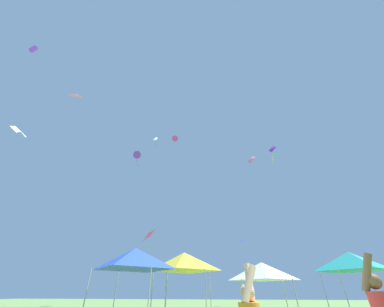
{
  "coord_description": "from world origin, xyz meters",
  "views": [
    {
      "loc": [
        -0.64,
        -5.08,
        1.46
      ],
      "look_at": [
        -3.75,
        14.88,
        14.28
      ],
      "focal_mm": 20.53,
      "sensor_mm": 36.0,
      "label": 1
    }
  ],
  "objects_px": {
    "canopy_tent_white": "(262,271)",
    "kite_white_diamond": "(20,131)",
    "kite_pink_diamond": "(251,160)",
    "kite_pink_delta": "(76,95)",
    "kite_purple_delta": "(137,155)",
    "kite_magenta_diamond": "(149,235)",
    "kite_purple_diamond": "(272,149)",
    "kite_blue_diamond": "(242,240)",
    "canopy_tent_yellow": "(184,262)",
    "canopy_tent_blue": "(134,258)",
    "canopy_tent_teal": "(351,261)",
    "kite_white_box": "(155,139)",
    "kite_purple_box": "(33,49)",
    "kite_magenta_delta": "(175,138)"
  },
  "relations": [
    {
      "from": "canopy_tent_yellow",
      "to": "kite_magenta_diamond",
      "type": "distance_m",
      "value": 13.47
    },
    {
      "from": "kite_white_box",
      "to": "kite_pink_delta",
      "type": "bearing_deg",
      "value": -91.35
    },
    {
      "from": "kite_purple_delta",
      "to": "kite_magenta_diamond",
      "type": "distance_m",
      "value": 14.14
    },
    {
      "from": "canopy_tent_blue",
      "to": "kite_pink_diamond",
      "type": "relative_size",
      "value": 1.48
    },
    {
      "from": "canopy_tent_blue",
      "to": "kite_white_box",
      "type": "xyz_separation_m",
      "value": [
        -5.18,
        15.0,
        19.44
      ]
    },
    {
      "from": "kite_magenta_delta",
      "to": "kite_white_diamond",
      "type": "height_order",
      "value": "kite_magenta_delta"
    },
    {
      "from": "canopy_tent_yellow",
      "to": "kite_blue_diamond",
      "type": "height_order",
      "value": "kite_blue_diamond"
    },
    {
      "from": "canopy_tent_teal",
      "to": "kite_pink_delta",
      "type": "height_order",
      "value": "kite_pink_delta"
    },
    {
      "from": "kite_purple_box",
      "to": "kite_magenta_diamond",
      "type": "xyz_separation_m",
      "value": [
        6.65,
        17.82,
        -13.07
      ]
    },
    {
      "from": "kite_white_box",
      "to": "kite_magenta_diamond",
      "type": "distance_m",
      "value": 15.0
    },
    {
      "from": "canopy_tent_blue",
      "to": "kite_pink_diamond",
      "type": "distance_m",
      "value": 16.97
    },
    {
      "from": "canopy_tent_white",
      "to": "canopy_tent_yellow",
      "type": "xyz_separation_m",
      "value": [
        -4.83,
        2.42,
        0.81
      ]
    },
    {
      "from": "kite_white_box",
      "to": "kite_purple_box",
      "type": "bearing_deg",
      "value": -108.82
    },
    {
      "from": "kite_pink_diamond",
      "to": "kite_purple_box",
      "type": "xyz_separation_m",
      "value": [
        -19.75,
        -12.58,
        6.44
      ]
    },
    {
      "from": "kite_pink_diamond",
      "to": "kite_white_diamond",
      "type": "xyz_separation_m",
      "value": [
        -16.62,
        -12.42,
        -3.46
      ]
    },
    {
      "from": "canopy_tent_yellow",
      "to": "kite_blue_diamond",
      "type": "xyz_separation_m",
      "value": [
        5.07,
        16.88,
        4.42
      ]
    },
    {
      "from": "kite_purple_diamond",
      "to": "kite_white_diamond",
      "type": "distance_m",
      "value": 34.69
    },
    {
      "from": "canopy_tent_white",
      "to": "kite_white_diamond",
      "type": "height_order",
      "value": "kite_white_diamond"
    },
    {
      "from": "canopy_tent_white",
      "to": "kite_pink_delta",
      "type": "relative_size",
      "value": 2.4
    },
    {
      "from": "kite_purple_diamond",
      "to": "canopy_tent_teal",
      "type": "bearing_deg",
      "value": -94.0
    },
    {
      "from": "kite_white_diamond",
      "to": "kite_blue_diamond",
      "type": "xyz_separation_m",
      "value": [
        15.23,
        23.6,
        -2.97
      ]
    },
    {
      "from": "kite_white_diamond",
      "to": "kite_purple_box",
      "type": "bearing_deg",
      "value": -177.08
    },
    {
      "from": "canopy_tent_blue",
      "to": "kite_purple_diamond",
      "type": "height_order",
      "value": "kite_purple_diamond"
    },
    {
      "from": "kite_white_box",
      "to": "kite_magenta_diamond",
      "type": "relative_size",
      "value": 0.59
    },
    {
      "from": "kite_pink_diamond",
      "to": "kite_purple_diamond",
      "type": "distance_m",
      "value": 15.27
    },
    {
      "from": "kite_pink_diamond",
      "to": "kite_purple_diamond",
      "type": "height_order",
      "value": "kite_purple_diamond"
    },
    {
      "from": "canopy_tent_white",
      "to": "canopy_tent_yellow",
      "type": "relative_size",
      "value": 0.75
    },
    {
      "from": "kite_pink_diamond",
      "to": "kite_pink_delta",
      "type": "distance_m",
      "value": 18.34
    },
    {
      "from": "canopy_tent_teal",
      "to": "canopy_tent_yellow",
      "type": "height_order",
      "value": "canopy_tent_yellow"
    },
    {
      "from": "canopy_tent_teal",
      "to": "kite_pink_diamond",
      "type": "relative_size",
      "value": 1.55
    },
    {
      "from": "kite_white_box",
      "to": "kite_purple_delta",
      "type": "bearing_deg",
      "value": 152.84
    },
    {
      "from": "kite_purple_diamond",
      "to": "kite_magenta_diamond",
      "type": "bearing_deg",
      "value": -161.48
    },
    {
      "from": "canopy_tent_white",
      "to": "kite_white_diamond",
      "type": "distance_m",
      "value": 17.61
    },
    {
      "from": "canopy_tent_white",
      "to": "kite_pink_diamond",
      "type": "bearing_deg",
      "value": 78.6
    },
    {
      "from": "kite_purple_delta",
      "to": "kite_magenta_diamond",
      "type": "xyz_separation_m",
      "value": [
        4.11,
        -1.92,
        -13.39
      ]
    },
    {
      "from": "canopy_tent_yellow",
      "to": "kite_white_box",
      "type": "relative_size",
      "value": 2.02
    },
    {
      "from": "kite_white_diamond",
      "to": "kite_magenta_diamond",
      "type": "relative_size",
      "value": 0.34
    },
    {
      "from": "kite_white_box",
      "to": "kite_purple_delta",
      "type": "distance_m",
      "value": 4.31
    },
    {
      "from": "kite_blue_diamond",
      "to": "kite_purple_delta",
      "type": "bearing_deg",
      "value": -165.73
    },
    {
      "from": "kite_purple_box",
      "to": "canopy_tent_white",
      "type": "bearing_deg",
      "value": 13.84
    },
    {
      "from": "canopy_tent_blue",
      "to": "kite_purple_diamond",
      "type": "xyz_separation_m",
      "value": [
        14.0,
        21.15,
        19.5
      ]
    },
    {
      "from": "kite_purple_delta",
      "to": "kite_blue_diamond",
      "type": "height_order",
      "value": "kite_purple_delta"
    },
    {
      "from": "kite_purple_diamond",
      "to": "kite_blue_diamond",
      "type": "bearing_deg",
      "value": -177.49
    },
    {
      "from": "kite_white_diamond",
      "to": "kite_purple_box",
      "type": "distance_m",
      "value": 10.39
    },
    {
      "from": "kite_magenta_delta",
      "to": "kite_white_diamond",
      "type": "bearing_deg",
      "value": -100.86
    },
    {
      "from": "kite_white_box",
      "to": "kite_blue_diamond",
      "type": "relative_size",
      "value": 1.78
    },
    {
      "from": "kite_white_box",
      "to": "kite_blue_diamond",
      "type": "distance_m",
      "value": 20.07
    },
    {
      "from": "kite_pink_diamond",
      "to": "kite_magenta_diamond",
      "type": "distance_m",
      "value": 15.58
    },
    {
      "from": "kite_pink_diamond",
      "to": "kite_white_box",
      "type": "bearing_deg",
      "value": 158.65
    },
    {
      "from": "kite_magenta_delta",
      "to": "canopy_tent_white",
      "type": "bearing_deg",
      "value": -62.44
    }
  ]
}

